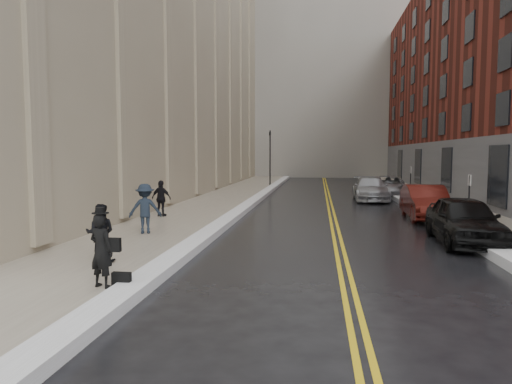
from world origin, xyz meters
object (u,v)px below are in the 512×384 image
(pedestrian_a, at_px, (100,233))
(car_maroon, at_px, (425,202))
(car_silver_far, at_px, (388,186))
(pedestrian_b, at_px, (145,209))
(car_black, at_px, (464,220))
(pedestrian_main, at_px, (101,250))
(car_silver_near, at_px, (370,189))
(pedestrian_c, at_px, (161,198))

(pedestrian_a, bearing_deg, car_maroon, -150.45)
(car_silver_far, xyz_separation_m, pedestrian_b, (-11.30, -17.85, 0.32))
(pedestrian_a, bearing_deg, car_silver_far, -131.12)
(pedestrian_b, bearing_deg, car_maroon, -169.02)
(car_black, distance_m, pedestrian_a, 11.76)
(pedestrian_main, height_order, pedestrian_a, pedestrian_main)
(car_silver_near, relative_size, pedestrian_main, 3.23)
(car_black, bearing_deg, pedestrian_b, -176.57)
(car_silver_far, relative_size, pedestrian_c, 3.17)
(pedestrian_a, bearing_deg, pedestrian_main, 101.91)
(car_silver_near, height_order, pedestrian_a, pedestrian_a)
(car_silver_near, distance_m, pedestrian_main, 22.97)
(car_silver_far, bearing_deg, pedestrian_main, -104.67)
(pedestrian_c, bearing_deg, car_silver_far, -121.12)
(car_maroon, relative_size, pedestrian_b, 2.67)
(pedestrian_c, bearing_deg, pedestrian_main, 114.58)
(car_black, xyz_separation_m, pedestrian_c, (-12.21, 4.19, 0.18))
(car_maroon, xyz_separation_m, car_silver_far, (-0.00, 11.58, -0.06))
(car_maroon, distance_m, pedestrian_main, 16.17)
(pedestrian_a, height_order, pedestrian_b, pedestrian_b)
(car_silver_near, xyz_separation_m, pedestrian_c, (-10.68, -10.33, 0.23))
(car_black, xyz_separation_m, car_maroon, (0.06, 5.97, -0.01))
(pedestrian_a, relative_size, pedestrian_c, 0.94)
(car_black, bearing_deg, car_maroon, 91.30)
(car_maroon, bearing_deg, car_black, -89.21)
(car_maroon, height_order, pedestrian_c, pedestrian_c)
(car_black, relative_size, pedestrian_b, 2.62)
(car_black, distance_m, car_silver_far, 17.55)
(pedestrian_main, distance_m, pedestrian_a, 2.47)
(car_black, relative_size, car_silver_far, 0.89)
(car_black, height_order, car_maroon, car_black)
(pedestrian_a, distance_m, pedestrian_b, 4.51)
(car_maroon, height_order, car_silver_near, car_maroon)
(pedestrian_c, bearing_deg, pedestrian_b, 113.70)
(car_silver_far, relative_size, pedestrian_b, 2.94)
(car_silver_far, distance_m, pedestrian_a, 24.81)
(pedestrian_c, bearing_deg, car_silver_near, -124.51)
(car_black, relative_size, car_silver_near, 0.91)
(car_black, height_order, car_silver_far, car_black)
(pedestrian_main, xyz_separation_m, pedestrian_b, (-1.63, 6.68, 0.09))
(car_black, xyz_separation_m, pedestrian_main, (-9.61, -6.98, 0.15))
(pedestrian_b, height_order, pedestrian_c, pedestrian_b)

